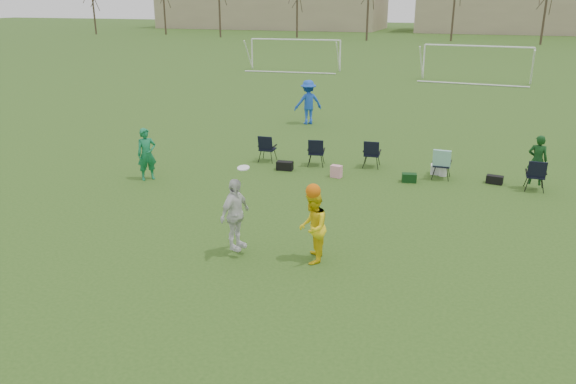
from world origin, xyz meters
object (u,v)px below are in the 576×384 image
at_px(fielder_blue, 308,102).
at_px(goal_mid, 477,53).
at_px(fielder_green_near, 147,154).
at_px(center_contest, 278,221).
at_px(goal_left, 295,46).

xyz_separation_m(fielder_blue, goal_mid, (7.02, 17.41, 0.91)).
height_order(fielder_green_near, goal_mid, goal_mid).
bearing_deg(center_contest, goal_left, 107.48).
height_order(fielder_blue, goal_left, goal_left).
bearing_deg(center_contest, goal_mid, 83.63).
xyz_separation_m(fielder_green_near, goal_mid, (9.45, 27.19, 1.08)).
xyz_separation_m(fielder_green_near, center_contest, (5.95, -4.14, 0.07)).
bearing_deg(goal_left, goal_mid, -13.13).
bearing_deg(goal_mid, center_contest, -92.37).
relative_size(fielder_blue, goal_mid, 0.27).
height_order(center_contest, goal_mid, goal_mid).
distance_m(center_contest, goal_left, 34.96).
relative_size(fielder_green_near, center_contest, 0.70).
height_order(goal_left, goal_mid, same).
height_order(fielder_blue, goal_mid, goal_mid).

